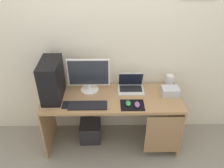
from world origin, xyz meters
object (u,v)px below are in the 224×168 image
(speaker, at_px, (169,81))
(cell_phone, at_px, (66,105))
(laptop, at_px, (131,86))
(projector, at_px, (170,91))
(pc_tower, at_px, (52,80))
(keyboard, at_px, (88,105))
(mouse_right, at_px, (137,105))
(subwoofer, at_px, (90,131))
(monitor, at_px, (89,75))
(mouse_left, at_px, (128,103))

(speaker, relative_size, cell_phone, 1.26)
(laptop, xyz_separation_m, projector, (0.45, -0.12, 0.00))
(pc_tower, height_order, keyboard, pc_tower)
(pc_tower, xyz_separation_m, mouse_right, (0.94, -0.19, -0.20))
(keyboard, distance_m, cell_phone, 0.25)
(pc_tower, xyz_separation_m, keyboard, (0.40, -0.18, -0.21))
(laptop, height_order, mouse_right, laptop)
(laptop, distance_m, subwoofer, 0.83)
(keyboard, bearing_deg, laptop, 33.09)
(monitor, distance_m, projector, 0.96)
(speaker, bearing_deg, mouse_right, -139.25)
(laptop, distance_m, mouse_right, 0.33)
(cell_phone, distance_m, subwoofer, 0.68)
(laptop, xyz_separation_m, mouse_left, (-0.05, -0.30, -0.02))
(pc_tower, relative_size, laptop, 1.48)
(speaker, bearing_deg, cell_phone, -164.26)
(mouse_left, xyz_separation_m, cell_phone, (-0.69, 0.00, -0.02))
(mouse_left, bearing_deg, cell_phone, 179.96)
(cell_phone, bearing_deg, laptop, 22.20)
(speaker, distance_m, keyboard, 1.03)
(cell_phone, height_order, subwoofer, cell_phone)
(mouse_right, relative_size, cell_phone, 0.74)
(projector, relative_size, cell_phone, 1.54)
(speaker, bearing_deg, keyboard, -159.46)
(monitor, height_order, mouse_left, monitor)
(speaker, bearing_deg, pc_tower, -172.63)
(mouse_right, bearing_deg, speaker, 40.75)
(speaker, xyz_separation_m, projector, (-0.02, -0.16, -0.03))
(speaker, distance_m, mouse_left, 0.62)
(laptop, xyz_separation_m, subwoofer, (-0.51, -0.10, -0.64))
(laptop, height_order, cell_phone, laptop)
(keyboard, distance_m, mouse_right, 0.54)
(speaker, xyz_separation_m, mouse_right, (-0.42, -0.37, -0.06))
(laptop, bearing_deg, mouse_left, -99.63)
(mouse_right, bearing_deg, keyboard, 179.47)
(laptop, bearing_deg, cell_phone, -157.80)
(cell_phone, xyz_separation_m, subwoofer, (0.23, 0.20, -0.60))
(cell_phone, bearing_deg, pc_tower, 133.15)
(pc_tower, relative_size, subwoofer, 1.73)
(speaker, bearing_deg, subwoofer, -171.96)
(laptop, relative_size, projector, 1.53)
(monitor, relative_size, subwoofer, 1.85)
(monitor, height_order, subwoofer, monitor)
(pc_tower, bearing_deg, laptop, 8.76)
(pc_tower, relative_size, mouse_right, 4.71)
(monitor, bearing_deg, mouse_right, -30.07)
(projector, xyz_separation_m, subwoofer, (-0.96, 0.02, -0.65))
(monitor, distance_m, subwoofer, 0.81)
(pc_tower, relative_size, keyboard, 1.08)
(pc_tower, bearing_deg, projector, 0.68)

